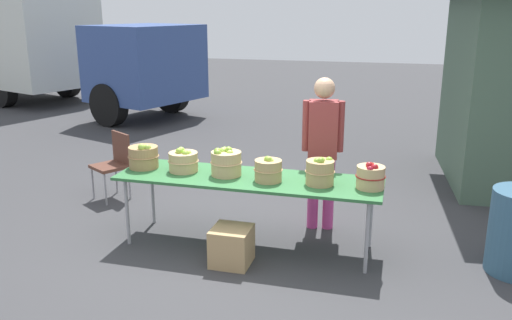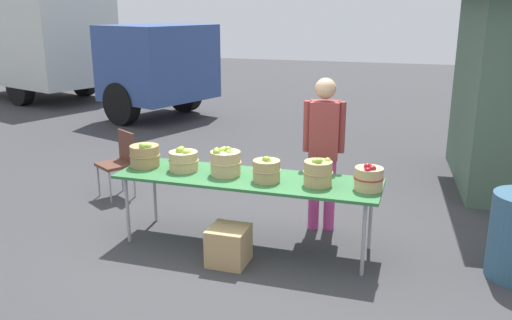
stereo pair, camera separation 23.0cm
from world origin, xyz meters
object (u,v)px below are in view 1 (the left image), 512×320
Objects in this scene: produce_crate at (232,246)px; apple_basket_green_1 at (183,161)px; apple_basket_green_3 at (268,170)px; vendor_adult at (323,142)px; market_table at (248,181)px; apple_basket_green_0 at (144,156)px; apple_basket_green_2 at (226,162)px; folding_chair at (114,160)px; box_truck at (43,45)px; apple_basket_red_0 at (371,176)px; apple_basket_green_4 at (320,171)px.

apple_basket_green_1 is at bearing 144.88° from produce_crate.
apple_basket_green_1 is 0.94m from apple_basket_green_3.
produce_crate is (-0.69, -1.11, -0.82)m from vendor_adult.
market_table is 1.19m from apple_basket_green_0.
folding_chair is (-1.84, 0.94, -0.38)m from apple_basket_green_2.
vendor_adult reaches higher than apple_basket_green_3.
market_table is at bearing -23.86° from box_truck.
market_table is 8.21× the size of apple_basket_green_2.
apple_basket_red_0 reaches higher than produce_crate.
apple_basket_green_1 is 1.10× the size of apple_basket_green_4.
apple_basket_green_0 reaches higher than apple_basket_green_3.
market_table is 8.35× the size of apple_basket_green_1.
apple_basket_green_2 is 0.47m from apple_basket_green_3.
apple_basket_green_1 is 1.93m from apple_basket_red_0.
box_truck is 21.46× the size of produce_crate.
box_truck is (-8.11, 6.95, 0.61)m from apple_basket_green_4.
market_table is 0.28m from apple_basket_green_3.
market_table is at bearing 84.74° from produce_crate.
produce_crate is (0.67, -0.47, -0.68)m from apple_basket_green_1.
apple_basket_green_2 is at bearing 178.69° from apple_basket_red_0.
apple_basket_green_2 is 1.14× the size of apple_basket_green_3.
apple_basket_green_1 is 0.04× the size of box_truck.
apple_basket_green_4 is (1.91, -0.07, 0.01)m from apple_basket_green_0.
apple_basket_green_4 is at bearing -2.54° from apple_basket_green_2.
apple_basket_green_4 is at bearing -21.28° from box_truck.
apple_basket_green_2 is at bearing 27.74° from vendor_adult.
produce_crate is at bearing -3.05° from folding_chair.
apple_basket_green_2 is at bearing 4.37° from folding_chair.
apple_basket_green_2 reaches higher than apple_basket_green_1.
apple_basket_green_4 is at bearing -1.95° from apple_basket_green_0.
apple_basket_green_0 reaches higher than apple_basket_green_1.
produce_crate is at bearing -151.69° from apple_basket_green_4.
box_truck is at bearing 134.02° from apple_basket_green_1.
apple_basket_green_2 reaches higher than market_table.
apple_basket_green_1 reaches higher than market_table.
apple_basket_red_0 reaches higher than folding_chair.
market_table is at bearing 37.14° from vendor_adult.
apple_basket_green_1 is at bearing 177.76° from apple_basket_green_4.
apple_basket_green_1 reaches higher than produce_crate.
apple_basket_red_0 is 0.33× the size of folding_chair.
market_table is 2.30m from folding_chair.
apple_basket_green_4 reaches higher than folding_chair.
apple_basket_green_3 is 2.54m from folding_chair.
apple_basket_green_3 is at bearing 55.59° from produce_crate.
box_truck reaches higher than market_table.
vendor_adult is 2.79m from folding_chair.
vendor_adult is 10.19m from box_truck.
folding_chair reaches higher than market_table.
apple_basket_green_3 is 0.04× the size of box_truck.
folding_chair is 2.31× the size of produce_crate.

